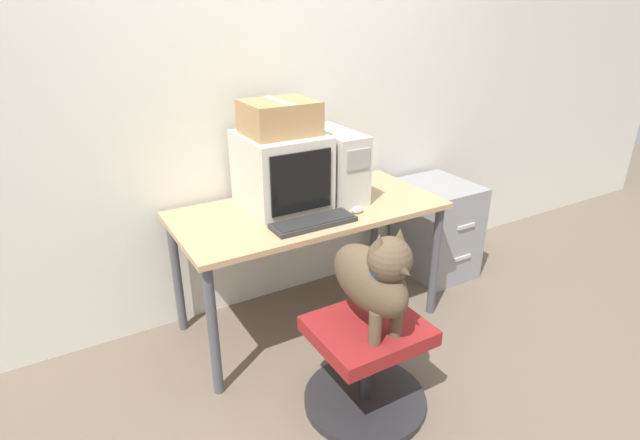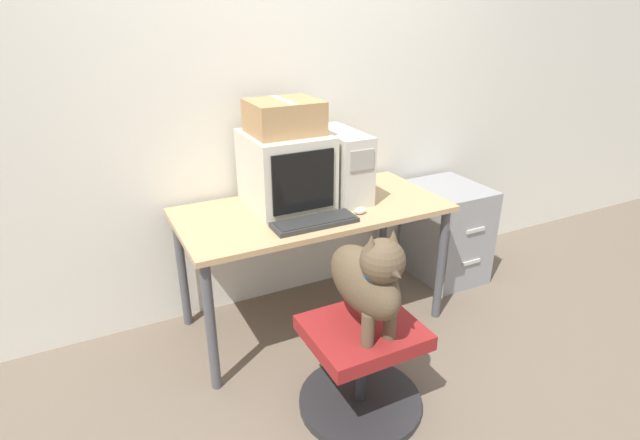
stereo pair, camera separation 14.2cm
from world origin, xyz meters
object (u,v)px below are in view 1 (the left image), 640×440
Objects in this scene: filing_cabinet at (437,228)px; crt_monitor at (281,170)px; keyboard at (314,222)px; pc_tower at (335,164)px; office_chair at (366,365)px; dog at (374,276)px; cardboard_box at (279,117)px.

crt_monitor is at bearing 179.38° from filing_cabinet.
keyboard is (0.01, -0.33, -0.19)m from crt_monitor.
pc_tower is 0.70× the size of filing_cabinet.
crt_monitor reaches higher than office_chair.
cardboard_box is (0.00, 0.88, 0.52)m from dog.
pc_tower is at bearing 43.52° from keyboard.
crt_monitor is 0.38m from keyboard.
crt_monitor is 1.28× the size of cardboard_box.
filing_cabinet reaches higher than office_chair.
filing_cabinet is at bearing 35.86° from dog.
cardboard_box is at bearing 89.87° from dog.
dog is at bearing -111.29° from pc_tower.
cardboard_box is at bearing 179.20° from filing_cabinet.
office_chair is at bearing -144.96° from filing_cabinet.
crt_monitor reaches higher than keyboard.
dog is at bearing -90.13° from crt_monitor.
pc_tower is 0.44m from cardboard_box.
crt_monitor reaches higher than dog.
keyboard is 0.67× the size of filing_cabinet.
cardboard_box is (-0.01, 0.33, 0.48)m from keyboard.
office_chair is at bearing -90.13° from crt_monitor.
filing_cabinet is at bearing 14.93° from keyboard.
pc_tower reaches higher than filing_cabinet.
filing_cabinet is 1.81× the size of cardboard_box.
filing_cabinet is (1.19, 0.84, 0.10)m from office_chair.
pc_tower is (0.33, -0.03, -0.01)m from crt_monitor.
cardboard_box is at bearing 92.50° from keyboard.
keyboard is 1.22× the size of cardboard_box.
dog reaches higher than office_chair.
pc_tower is 1.13m from office_chair.
crt_monitor is 0.90m from dog.
dog reaches higher than filing_cabinet.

